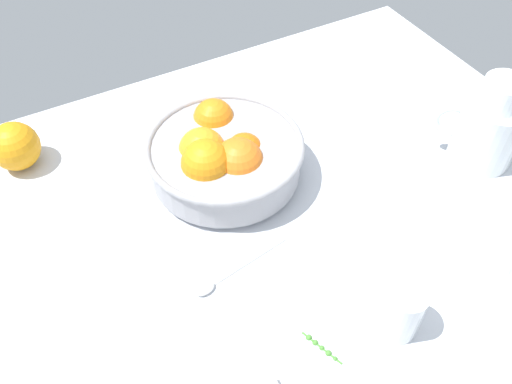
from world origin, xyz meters
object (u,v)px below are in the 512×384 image
object	(u,v)px
juice_pitcher	(488,131)
spoon	(227,274)
loose_orange_0	(15,146)
fruit_bowl	(224,156)
juice_glass	(400,313)

from	to	relation	value
juice_pitcher	spoon	xyz separation A→B (cm)	(-51.00, -1.29, -5.85)
juice_pitcher	loose_orange_0	xyz separation A→B (cm)	(-72.61, 37.30, -2.00)
loose_orange_0	fruit_bowl	bearing A→B (deg)	-33.29
juice_glass	loose_orange_0	size ratio (longest dim) A/B	1.02
loose_orange_0	spoon	bearing A→B (deg)	-60.76
fruit_bowl	loose_orange_0	distance (cm)	36.38
spoon	juice_pitcher	bearing A→B (deg)	1.45
fruit_bowl	juice_glass	xyz separation A→B (cm)	(8.03, -37.21, -1.11)
loose_orange_0	spoon	size ratio (longest dim) A/B	0.51
fruit_bowl	juice_pitcher	xyz separation A→B (cm)	(42.20, -17.34, 1.42)
fruit_bowl	loose_orange_0	bearing A→B (deg)	146.71
fruit_bowl	loose_orange_0	size ratio (longest dim) A/B	3.12
juice_glass	spoon	size ratio (longest dim) A/B	0.52
loose_orange_0	spoon	world-z (taller)	loose_orange_0
fruit_bowl	juice_pitcher	size ratio (longest dim) A/B	1.54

